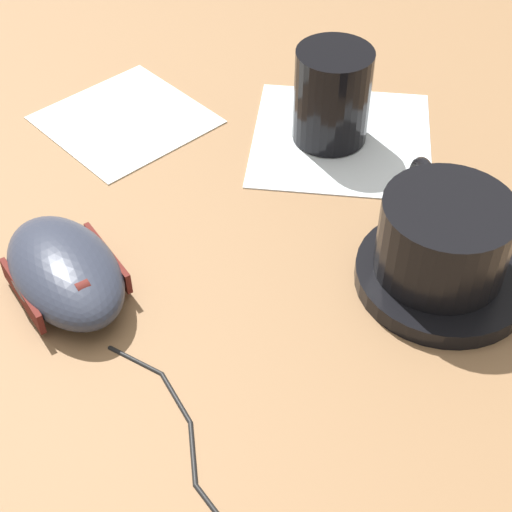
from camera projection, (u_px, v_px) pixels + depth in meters
ground_plane at (259, 198)px, 0.62m from camera, size 3.00×3.00×0.00m
saucer at (442, 276)px, 0.55m from camera, size 0.12×0.12×0.01m
coffee_cup at (443, 236)px, 0.53m from camera, size 0.12×0.09×0.06m
computer_mouse at (65, 271)px, 0.54m from camera, size 0.14×0.12×0.04m
mouse_cable at (217, 472)px, 0.45m from camera, size 0.17×0.16×0.00m
napkin_under_glass at (342, 138)px, 0.68m from camera, size 0.17×0.17×0.00m
drinking_glass at (332, 95)px, 0.65m from camera, size 0.06×0.06×0.08m
napkin_spare at (125, 119)px, 0.70m from camera, size 0.18×0.18×0.00m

